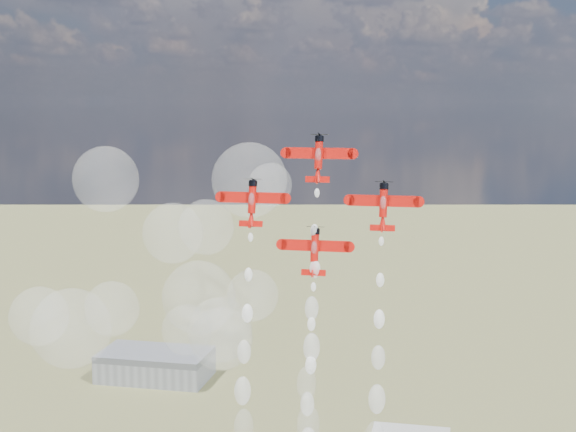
% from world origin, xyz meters
% --- Properties ---
extents(hangar, '(50.00, 28.00, 13.00)m').
position_xyz_m(hangar, '(-120.00, 180.00, 6.50)').
color(hangar, gray).
rests_on(hangar, ground).
extents(plane_lead, '(14.01, 5.06, 9.88)m').
position_xyz_m(plane_lead, '(-13.45, 4.65, 116.27)').
color(plane_lead, red).
rests_on(plane_lead, ground).
extents(plane_left, '(14.01, 5.06, 9.88)m').
position_xyz_m(plane_left, '(-27.10, 2.53, 106.95)').
color(plane_left, red).
rests_on(plane_left, ground).
extents(plane_right, '(14.01, 5.06, 9.88)m').
position_xyz_m(plane_right, '(0.20, 2.53, 106.95)').
color(plane_right, red).
rests_on(plane_right, ground).
extents(plane_slot, '(14.01, 5.06, 9.88)m').
position_xyz_m(plane_slot, '(-13.45, 0.42, 97.63)').
color(plane_slot, red).
rests_on(plane_slot, ground).
extents(smoke_trail_lead, '(5.56, 14.76, 56.33)m').
position_xyz_m(smoke_trail_lead, '(-13.26, -6.37, 66.55)').
color(smoke_trail_lead, white).
rests_on(smoke_trail_lead, plane_lead).
extents(drifted_smoke_cloud, '(68.00, 33.70, 58.60)m').
position_xyz_m(drifted_smoke_cloud, '(-55.96, 25.67, 85.49)').
color(drifted_smoke_cloud, white).
rests_on(drifted_smoke_cloud, ground).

